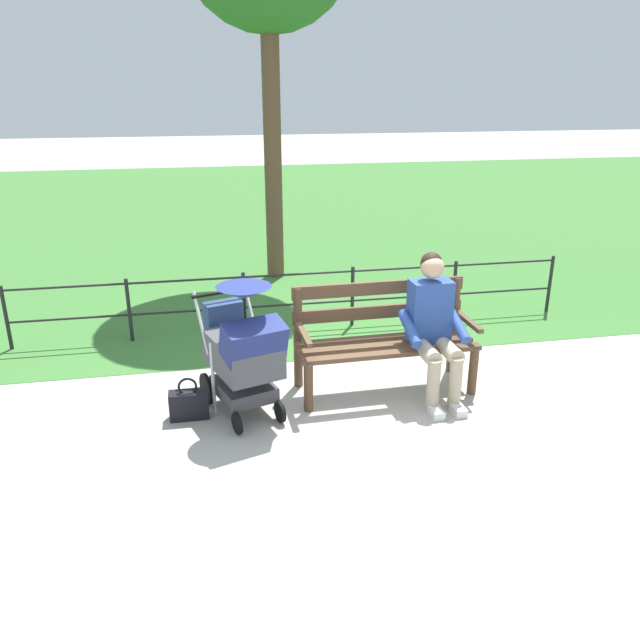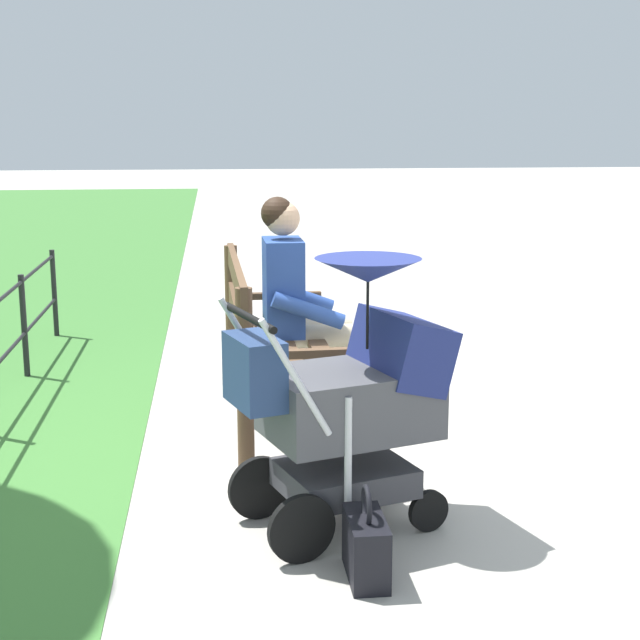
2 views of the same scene
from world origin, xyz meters
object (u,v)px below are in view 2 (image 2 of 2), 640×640
at_px(park_bench, 268,340).
at_px(person_on_bench, 302,299).
at_px(stroller, 351,392).
at_px(handbag, 366,546).

xyz_separation_m(park_bench, person_on_bench, (-0.38, 0.22, 0.15)).
bearing_deg(stroller, person_on_bench, -178.23).
bearing_deg(park_bench, handbag, 8.68).
distance_m(park_bench, handbag, 1.81).
bearing_deg(person_on_bench, handbag, 1.16).
relative_size(park_bench, handbag, 4.35).
height_order(park_bench, handbag, park_bench).
xyz_separation_m(person_on_bench, handbag, (2.13, 0.04, -0.55)).
bearing_deg(stroller, park_bench, -167.85).
height_order(stroller, handbag, stroller).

